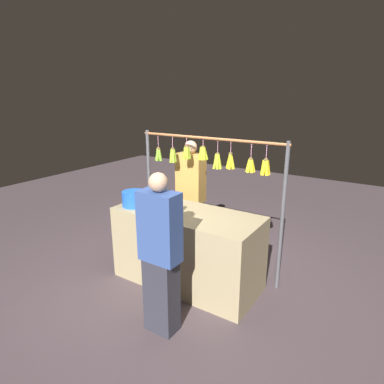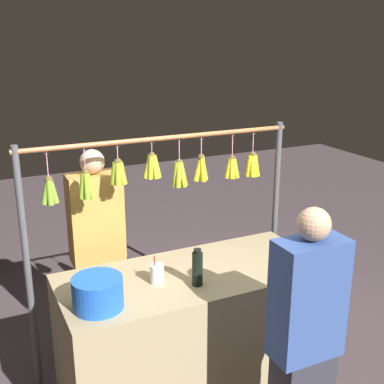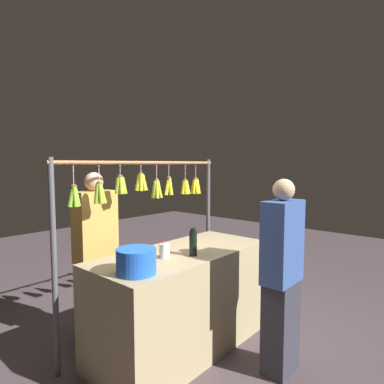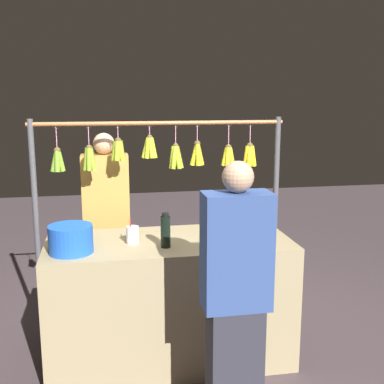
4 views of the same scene
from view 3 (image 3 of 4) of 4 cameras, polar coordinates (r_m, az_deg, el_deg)
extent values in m
plane|color=#473A3F|center=(3.27, -1.56, -25.29)|extent=(12.00, 12.00, 0.00)
cube|color=tan|center=(3.07, -1.58, -18.18)|extent=(1.68, 0.73, 0.88)
cylinder|color=#4C4C51|center=(3.92, 2.80, -6.82)|extent=(0.04, 0.04, 1.69)
cylinder|color=#4C4C51|center=(2.76, -22.80, -12.29)|extent=(0.04, 0.04, 1.69)
cylinder|color=#9E6038|center=(3.15, -7.80, 5.06)|extent=(1.93, 0.03, 0.03)
torus|color=black|center=(3.66, 0.64, 4.80)|extent=(0.04, 0.01, 0.04)
cylinder|color=pink|center=(3.66, 0.64, 3.48)|extent=(0.01, 0.01, 0.16)
sphere|color=brown|center=(3.66, 0.64, 2.20)|extent=(0.05, 0.05, 0.05)
cylinder|color=yellow|center=(3.65, 0.40, 0.92)|extent=(0.06, 0.04, 0.16)
cylinder|color=yellow|center=(3.65, 0.82, 0.92)|extent=(0.06, 0.08, 0.17)
cylinder|color=yellow|center=(3.67, 1.02, 0.95)|extent=(0.06, 0.06, 0.17)
cylinder|color=yellow|center=(3.69, 0.66, 0.97)|extent=(0.06, 0.06, 0.17)
cylinder|color=yellow|center=(3.68, 0.27, 0.96)|extent=(0.05, 0.07, 0.17)
torus|color=black|center=(3.53, -1.20, 4.79)|extent=(0.04, 0.01, 0.04)
cylinder|color=pink|center=(3.53, -1.19, 3.36)|extent=(0.01, 0.01, 0.17)
sphere|color=brown|center=(3.53, -1.19, 1.95)|extent=(0.05, 0.05, 0.05)
cylinder|color=gold|center=(3.52, -1.44, 0.77)|extent=(0.07, 0.04, 0.15)
cylinder|color=gold|center=(3.52, -1.04, 0.76)|extent=(0.05, 0.06, 0.15)
cylinder|color=gold|center=(3.54, -0.81, 0.79)|extent=(0.06, 0.06, 0.15)
cylinder|color=gold|center=(3.56, -1.17, 0.82)|extent=(0.07, 0.06, 0.15)
cylinder|color=gold|center=(3.55, -1.52, 0.80)|extent=(0.04, 0.06, 0.15)
torus|color=black|center=(3.35, -4.07, 4.77)|extent=(0.04, 0.02, 0.04)
cylinder|color=pink|center=(3.35, -4.06, 3.54)|extent=(0.01, 0.01, 0.14)
sphere|color=brown|center=(3.35, -4.06, 2.35)|extent=(0.05, 0.05, 0.05)
cylinder|color=gold|center=(3.35, -4.30, 0.90)|extent=(0.08, 0.04, 0.17)
cylinder|color=gold|center=(3.35, -3.79, 0.90)|extent=(0.04, 0.06, 0.17)
cylinder|color=gold|center=(3.37, -3.85, 0.93)|extent=(0.08, 0.04, 0.17)
cylinder|color=gold|center=(3.37, -4.30, 0.93)|extent=(0.04, 0.08, 0.17)
torus|color=black|center=(3.23, -6.19, 4.75)|extent=(0.04, 0.01, 0.04)
cylinder|color=pink|center=(3.24, -6.17, 3.35)|extent=(0.01, 0.01, 0.15)
sphere|color=brown|center=(3.24, -6.16, 1.99)|extent=(0.05, 0.05, 0.05)
cylinder|color=#9AB127|center=(3.23, -6.50, 0.43)|extent=(0.06, 0.04, 0.18)
cylinder|color=#9AB127|center=(3.22, -6.09, 0.42)|extent=(0.06, 0.06, 0.18)
cylinder|color=#9AB127|center=(3.24, -5.71, 0.45)|extent=(0.05, 0.07, 0.18)
cylinder|color=#9AB127|center=(3.26, -5.80, 0.48)|extent=(0.07, 0.04, 0.18)
cylinder|color=#9AB127|center=(3.27, -6.20, 0.49)|extent=(0.06, 0.06, 0.18)
cylinder|color=#9AB127|center=(3.25, -6.59, 0.46)|extent=(0.05, 0.06, 0.18)
torus|color=black|center=(3.10, -8.89, 4.71)|extent=(0.04, 0.01, 0.04)
cylinder|color=pink|center=(3.10, -8.88, 3.87)|extent=(0.01, 0.01, 0.09)
sphere|color=brown|center=(3.11, -8.87, 3.06)|extent=(0.04, 0.04, 0.04)
cylinder|color=#ABB725|center=(3.09, -9.27, 1.61)|extent=(0.07, 0.03, 0.16)
cylinder|color=#ABB725|center=(3.08, -8.87, 1.61)|extent=(0.05, 0.05, 0.16)
cylinder|color=#ABB725|center=(3.09, -8.41, 1.63)|extent=(0.04, 0.07, 0.16)
cylinder|color=#ABB725|center=(3.11, -8.31, 1.65)|extent=(0.06, 0.05, 0.16)
cylinder|color=#ABB725|center=(3.14, -8.65, 1.67)|extent=(0.07, 0.05, 0.16)
cylinder|color=#ABB725|center=(3.13, -9.10, 1.66)|extent=(0.04, 0.07, 0.16)
cylinder|color=#ABB725|center=(3.12, -9.37, 1.64)|extent=(0.05, 0.06, 0.16)
torus|color=black|center=(2.96, -12.40, 4.65)|extent=(0.04, 0.01, 0.04)
cylinder|color=pink|center=(2.96, -12.38, 3.54)|extent=(0.01, 0.01, 0.11)
sphere|color=brown|center=(2.96, -12.36, 2.47)|extent=(0.05, 0.05, 0.05)
cylinder|color=#97B027|center=(2.95, -12.76, 1.05)|extent=(0.06, 0.04, 0.15)
cylinder|color=#97B027|center=(2.94, -12.21, 1.04)|extent=(0.05, 0.07, 0.15)
cylinder|color=#97B027|center=(2.96, -11.84, 1.08)|extent=(0.06, 0.06, 0.15)
cylinder|color=#97B027|center=(2.99, -12.17, 1.11)|extent=(0.06, 0.05, 0.15)
cylinder|color=#97B027|center=(2.98, -12.74, 1.09)|extent=(0.05, 0.06, 0.15)
torus|color=black|center=(2.84, -15.89, 4.57)|extent=(0.04, 0.01, 0.04)
cylinder|color=pink|center=(2.84, -15.85, 2.96)|extent=(0.01, 0.01, 0.16)
sphere|color=brown|center=(2.84, -15.81, 1.39)|extent=(0.05, 0.05, 0.05)
cylinder|color=#84A929|center=(2.84, -16.18, -0.32)|extent=(0.06, 0.04, 0.17)
cylinder|color=#84A929|center=(2.83, -15.59, -0.33)|extent=(0.04, 0.06, 0.17)
cylinder|color=#84A929|center=(2.85, -15.32, -0.29)|extent=(0.07, 0.06, 0.18)
cylinder|color=#84A929|center=(2.87, -15.58, -0.25)|extent=(0.06, 0.05, 0.17)
cylinder|color=#84A929|center=(2.86, -16.15, -0.28)|extent=(0.05, 0.06, 0.17)
torus|color=black|center=(2.72, -19.96, 4.45)|extent=(0.04, 0.02, 0.04)
cylinder|color=pink|center=(2.72, -19.90, 2.60)|extent=(0.01, 0.01, 0.17)
sphere|color=brown|center=(2.73, -19.85, 0.79)|extent=(0.05, 0.05, 0.05)
cylinder|color=#73A42B|center=(2.72, -20.16, -0.86)|extent=(0.07, 0.04, 0.16)
cylinder|color=#73A42B|center=(2.71, -19.65, -0.86)|extent=(0.04, 0.06, 0.16)
cylinder|color=#73A42B|center=(2.74, -19.45, -0.80)|extent=(0.07, 0.04, 0.16)
cylinder|color=#73A42B|center=(2.75, -20.03, -0.80)|extent=(0.04, 0.06, 0.16)
cylinder|color=black|center=(2.77, 0.20, -8.90)|extent=(0.06, 0.06, 0.21)
cylinder|color=black|center=(2.74, 0.20, -6.54)|extent=(0.05, 0.05, 0.02)
cylinder|color=blue|center=(2.37, -9.66, -11.76)|extent=(0.28, 0.28, 0.18)
cylinder|color=silver|center=(2.72, -4.80, -10.15)|extent=(0.09, 0.09, 0.12)
cylinder|color=red|center=(2.70, -5.01, -9.63)|extent=(0.01, 0.02, 0.17)
cube|color=#2D2D38|center=(3.36, -16.18, -17.52)|extent=(0.30, 0.20, 0.74)
cube|color=#BF8C3F|center=(3.16, -16.48, -5.73)|extent=(0.37, 0.20, 0.65)
sphere|color=tan|center=(3.11, -16.67, 1.74)|extent=(0.17, 0.17, 0.17)
cube|color=#2D2D38|center=(2.88, 15.10, -21.68)|extent=(0.29, 0.20, 0.73)
cube|color=#334C8C|center=(2.64, 15.44, -8.32)|extent=(0.36, 0.20, 0.64)
sphere|color=tan|center=(2.58, 15.64, 0.39)|extent=(0.17, 0.17, 0.17)
camera|label=1|loc=(4.14, 55.26, 9.98)|focal=30.81mm
camera|label=2|loc=(1.25, 81.36, 32.95)|focal=46.63mm
camera|label=4|loc=(2.09, 79.20, 6.94)|focal=45.25mm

